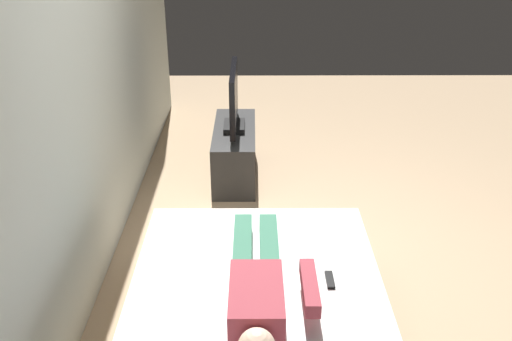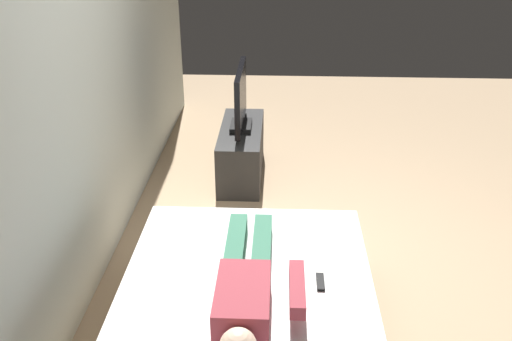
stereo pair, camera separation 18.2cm
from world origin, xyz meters
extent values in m
plane|color=tan|center=(0.00, 0.00, 0.00)|extent=(10.00, 10.00, 0.00)
cube|color=silver|center=(0.40, 1.57, 1.40)|extent=(6.40, 0.10, 2.80)
cube|color=white|center=(-1.05, 0.40, 0.42)|extent=(2.01, 1.43, 0.24)
cube|color=#993842|center=(-1.15, 0.41, 0.63)|extent=(0.48, 0.28, 0.18)
cube|color=#387056|center=(-0.61, 0.33, 0.60)|extent=(0.60, 0.11, 0.11)
cube|color=#387056|center=(-0.61, 0.49, 0.60)|extent=(0.60, 0.11, 0.11)
cube|color=#993842|center=(-1.09, 0.13, 0.67)|extent=(0.40, 0.08, 0.08)
cube|color=black|center=(-0.87, -0.01, 0.55)|extent=(0.15, 0.04, 0.02)
cube|color=#2D2D2D|center=(1.55, 0.61, 0.25)|extent=(1.10, 0.40, 0.50)
cube|color=black|center=(1.55, 0.61, 0.53)|extent=(0.32, 0.20, 0.05)
cube|color=black|center=(1.55, 0.61, 0.82)|extent=(0.88, 0.05, 0.54)
camera|label=1|loc=(-3.43, 0.42, 2.50)|focal=39.02mm
camera|label=2|loc=(-3.42, 0.24, 2.50)|focal=39.02mm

